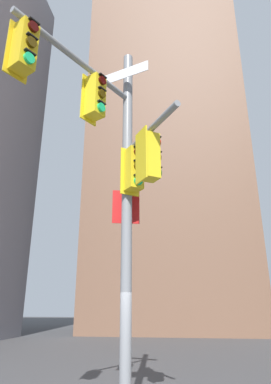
% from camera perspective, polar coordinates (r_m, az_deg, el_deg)
% --- Properties ---
extents(building_mid_block, '(14.78, 14.78, 39.14)m').
position_cam_1_polar(building_mid_block, '(37.57, 5.56, 8.42)').
color(building_mid_block, brown).
rests_on(building_mid_block, ground).
extents(signal_pole_assembly, '(3.05, 3.30, 8.59)m').
position_cam_1_polar(signal_pole_assembly, '(7.14, -3.65, 4.99)').
color(signal_pole_assembly, gray).
rests_on(signal_pole_assembly, ground).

